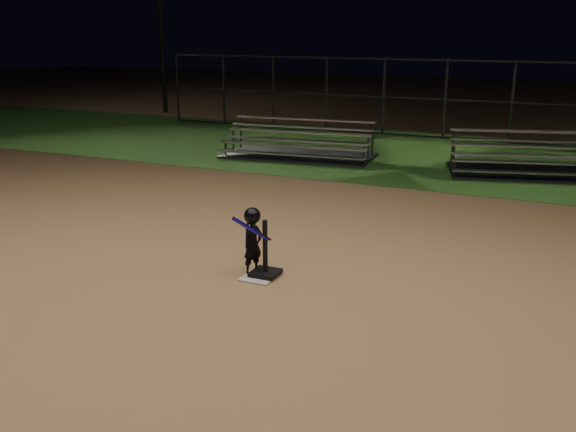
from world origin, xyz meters
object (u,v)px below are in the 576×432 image
object	(u,v)px
home_plate	(259,277)
bleacher_left	(298,150)
batting_tee	(265,265)
bleacher_right	(535,167)
child_batter	(253,239)

from	to	relation	value
home_plate	bleacher_left	distance (m)	8.88
batting_tee	bleacher_left	size ratio (longest dim) A/B	0.19
home_plate	batting_tee	xyz separation A→B (m)	(0.05, 0.10, 0.16)
home_plate	bleacher_right	world-z (taller)	bleacher_right
batting_tee	bleacher_right	distance (m)	9.08
child_batter	bleacher_left	size ratio (longest dim) A/B	0.24
bleacher_left	bleacher_right	size ratio (longest dim) A/B	0.96
child_batter	bleacher_left	bearing A→B (deg)	41.95
child_batter	bleacher_right	distance (m)	9.15
home_plate	bleacher_left	xyz separation A→B (m)	(-3.02, 8.35, 0.19)
home_plate	child_batter	distance (m)	0.55
home_plate	bleacher_right	distance (m)	9.20
home_plate	child_batter	bearing A→B (deg)	143.17
bleacher_left	bleacher_right	bearing A→B (deg)	-2.78
batting_tee	bleacher_right	world-z (taller)	bleacher_right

